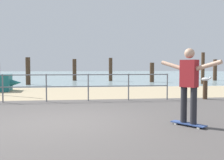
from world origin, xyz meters
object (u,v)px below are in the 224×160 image
skateboard (188,124)px  seagull (206,79)px  bollard_short (205,90)px  skateboarder (189,81)px

skateboard → seagull: bearing=58.8°
skateboard → seagull: size_ratio=1.96×
bollard_short → seagull: 0.45m
skateboard → bollard_short: size_ratio=1.02×
bollard_short → seagull: (0.01, -0.01, 0.45)m
seagull → skateboard: bearing=-121.2°
skateboarder → seagull: (2.63, 4.34, -0.19)m
bollard_short → skateboard: bearing=-121.1°
bollard_short → seagull: bearing=-42.9°
skateboard → seagull: seagull is taller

